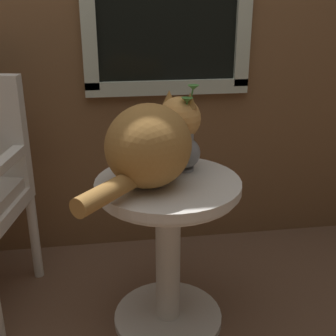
% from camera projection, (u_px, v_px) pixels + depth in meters
% --- Properties ---
extents(wicker_side_table, '(0.55, 0.55, 0.64)m').
position_uv_depth(wicker_side_table, '(168.00, 231.00, 1.71)').
color(wicker_side_table, silver).
rests_on(wicker_side_table, ground_plane).
extents(cat, '(0.49, 0.54, 0.31)m').
position_uv_depth(cat, '(152.00, 143.00, 1.55)').
color(cat, '#AD7A3D').
rests_on(cat, wicker_side_table).
extents(pewter_vase_with_ivy, '(0.12, 0.12, 0.33)m').
position_uv_depth(pewter_vase_with_ivy, '(185.00, 148.00, 1.69)').
color(pewter_vase_with_ivy, gray).
rests_on(pewter_vase_with_ivy, wicker_side_table).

